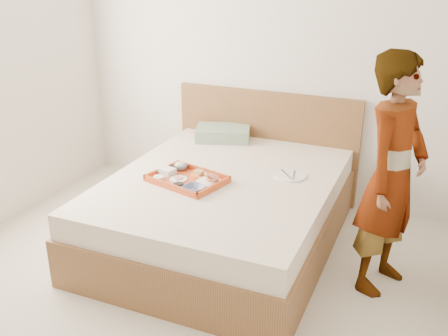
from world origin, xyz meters
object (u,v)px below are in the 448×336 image
at_px(bed, 223,210).
at_px(dinner_plate, 290,176).
at_px(person, 392,176).
at_px(tray, 187,179).

xyz_separation_m(bed, dinner_plate, (0.44, 0.21, 0.27)).
bearing_deg(person, tray, 113.34).
height_order(tray, person, person).
bearing_deg(bed, person, -4.17).
bearing_deg(person, dinner_plate, 87.72).
bearing_deg(tray, bed, 54.25).
height_order(dinner_plate, person, person).
height_order(tray, dinner_plate, tray).
distance_m(tray, dinner_plate, 0.75).
bearing_deg(dinner_plate, tray, -149.59).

